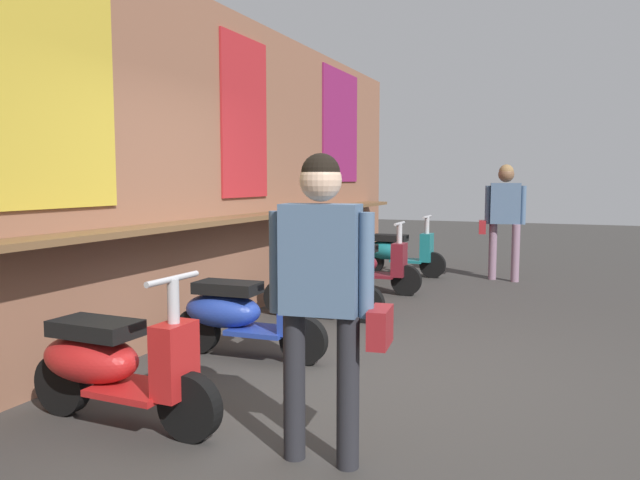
{
  "coord_description": "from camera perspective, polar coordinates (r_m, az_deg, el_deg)",
  "views": [
    {
      "loc": [
        -4.49,
        -1.54,
        1.52
      ],
      "look_at": [
        2.18,
        1.26,
        0.81
      ],
      "focal_mm": 34.41,
      "sensor_mm": 36.0,
      "label": 1
    }
  ],
  "objects": [
    {
      "name": "scooter_red",
      "position": [
        4.07,
        -18.82,
        -10.82
      ],
      "size": [
        0.46,
        1.4,
        0.97
      ],
      "rotation": [
        0.0,
        0.0,
        -1.59
      ],
      "color": "red",
      "rests_on": "ground_plane"
    },
    {
      "name": "scooter_black",
      "position": [
        6.74,
        -0.42,
        -4.05
      ],
      "size": [
        0.46,
        1.4,
        0.97
      ],
      "rotation": [
        0.0,
        0.0,
        -1.55
      ],
      "color": "black",
      "rests_on": "ground_plane"
    },
    {
      "name": "market_stall_facade",
      "position": [
        5.73,
        -15.7,
        6.79
      ],
      "size": [
        13.09,
        0.61,
        3.31
      ],
      "color": "#8C5B44",
      "rests_on": "ground_plane"
    },
    {
      "name": "scooter_teal",
      "position": [
        9.82,
        7.15,
        -1.05
      ],
      "size": [
        0.46,
        1.4,
        0.97
      ],
      "rotation": [
        0.0,
        0.0,
        -1.58
      ],
      "color": "#197075",
      "rests_on": "ground_plane"
    },
    {
      "name": "scooter_blue",
      "position": [
        5.31,
        -7.42,
        -6.73
      ],
      "size": [
        0.47,
        1.4,
        0.97
      ],
      "rotation": [
        0.0,
        0.0,
        -1.52
      ],
      "color": "#233D9E",
      "rests_on": "ground_plane"
    },
    {
      "name": "ground_plane",
      "position": [
        4.99,
        3.79,
        -12.14
      ],
      "size": [
        36.65,
        36.65,
        0.0
      ],
      "primitive_type": "plane",
      "color": "#383533"
    },
    {
      "name": "shopper_browsing",
      "position": [
        9.61,
        16.75,
        2.74
      ],
      "size": [
        0.34,
        0.68,
        1.75
      ],
      "rotation": [
        0.0,
        0.0,
        3.3
      ],
      "color": "gray",
      "rests_on": "ground_plane"
    },
    {
      "name": "shopper_with_handbag",
      "position": [
        3.21,
        0.34,
        -3.56
      ],
      "size": [
        0.32,
        0.66,
        1.66
      ],
      "rotation": [
        0.0,
        0.0,
        0.13
      ],
      "color": "#232328",
      "rests_on": "ground_plane"
    },
    {
      "name": "scooter_maroon",
      "position": [
        8.29,
        4.13,
        -2.25
      ],
      "size": [
        0.46,
        1.4,
        0.97
      ],
      "rotation": [
        0.0,
        0.0,
        -1.55
      ],
      "color": "maroon",
      "rests_on": "ground_plane"
    }
  ]
}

